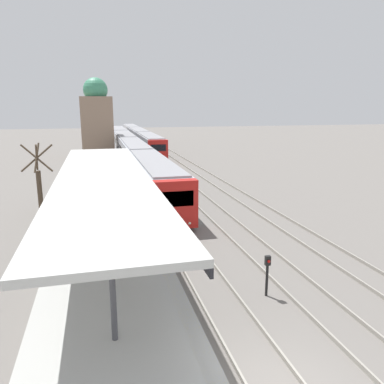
# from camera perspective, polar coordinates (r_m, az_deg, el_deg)

# --- Properties ---
(platform_canopy) EXTENTS (4.00, 21.33, 2.91)m
(platform_canopy) POSITION_cam_1_polar(r_m,az_deg,el_deg) (17.74, -13.30, 2.31)
(platform_canopy) COLOR beige
(platform_canopy) RESTS_ON station_platform
(person_on_platform) EXTENTS (0.40, 0.40, 1.66)m
(person_on_platform) POSITION_cam_1_polar(r_m,az_deg,el_deg) (18.69, -7.97, -2.62)
(person_on_platform) COLOR #2D2D33
(person_on_platform) RESTS_ON station_platform
(train_near) EXTENTS (2.53, 58.23, 3.10)m
(train_near) POSITION_cam_1_polar(r_m,az_deg,el_deg) (48.84, -9.55, 6.65)
(train_near) COLOR red
(train_near) RESTS_ON ground_plane
(train_far) EXTENTS (2.45, 42.65, 3.01)m
(train_far) POSITION_cam_1_polar(r_m,az_deg,el_deg) (67.40, -8.09, 8.34)
(train_far) COLOR red
(train_far) RESTS_ON ground_plane
(signal_post_near) EXTENTS (0.20, 0.21, 1.58)m
(signal_post_near) POSITION_cam_1_polar(r_m,az_deg,el_deg) (14.33, 11.40, -11.71)
(signal_post_near) COLOR black
(signal_post_near) RESTS_ON ground_plane
(distant_domed_building) EXTENTS (4.19, 4.19, 10.67)m
(distant_domed_building) POSITION_cam_1_polar(r_m,az_deg,el_deg) (53.32, -14.26, 10.51)
(distant_domed_building) COLOR #89705B
(distant_domed_building) RESTS_ON ground_plane
(bare_tree_background) EXTENTS (2.10, 1.33, 4.57)m
(bare_tree_background) POSITION_cam_1_polar(r_m,az_deg,el_deg) (26.72, -22.31, 1.63)
(bare_tree_background) COLOR #4C3D2D
(bare_tree_background) RESTS_ON ground_plane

